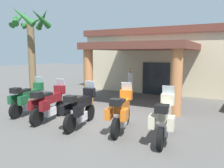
% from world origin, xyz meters
% --- Properties ---
extents(ground_plane, '(80.00, 80.00, 0.00)m').
position_xyz_m(ground_plane, '(0.00, 0.00, 0.00)').
color(ground_plane, '#514F4C').
extents(motel_building, '(11.33, 12.28, 4.37)m').
position_xyz_m(motel_building, '(-0.05, 10.14, 2.22)').
color(motel_building, beige).
rests_on(motel_building, ground_plane).
extents(motorcycle_green, '(0.85, 2.20, 1.61)m').
position_xyz_m(motorcycle_green, '(-3.49, -0.66, 0.70)').
color(motorcycle_green, black).
rests_on(motorcycle_green, ground_plane).
extents(motorcycle_maroon, '(0.80, 2.21, 1.61)m').
position_xyz_m(motorcycle_maroon, '(-1.94, -0.95, 0.70)').
color(motorcycle_maroon, black).
rests_on(motorcycle_maroon, ground_plane).
extents(motorcycle_black, '(0.82, 2.21, 1.61)m').
position_xyz_m(motorcycle_black, '(-0.39, -0.95, 0.70)').
color(motorcycle_black, black).
rests_on(motorcycle_black, ground_plane).
extents(motorcycle_orange, '(0.93, 2.19, 1.61)m').
position_xyz_m(motorcycle_orange, '(1.16, -0.67, 0.70)').
color(motorcycle_orange, black).
rests_on(motorcycle_orange, ground_plane).
extents(motorcycle_cream, '(0.81, 2.21, 1.61)m').
position_xyz_m(motorcycle_cream, '(2.71, -0.81, 0.70)').
color(motorcycle_cream, black).
rests_on(motorcycle_cream, ground_plane).
extents(pedestrian, '(0.32, 0.53, 1.77)m').
position_xyz_m(pedestrian, '(-1.10, 5.17, 1.03)').
color(pedestrian, brown).
rests_on(pedestrian, ground_plane).
extents(palm_tree_roadside, '(2.15, 2.35, 5.24)m').
position_xyz_m(palm_tree_roadside, '(-5.68, 1.62, 3.71)').
color(palm_tree_roadside, brown).
rests_on(palm_tree_roadside, ground_plane).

